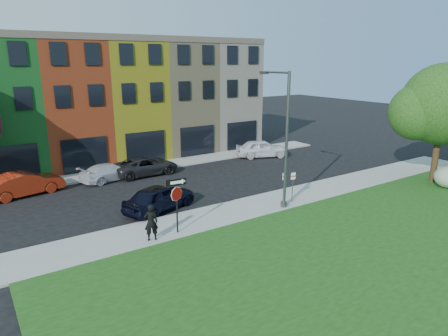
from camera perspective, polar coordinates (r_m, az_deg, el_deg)
ground at (r=21.25m, az=6.47°, el=-8.74°), size 120.00×120.00×0.00m
sidewalk_near at (r=24.55m, az=5.57°, el=-5.19°), size 40.00×3.00×0.12m
sidewalk_far at (r=32.42m, az=-15.08°, el=-0.56°), size 40.00×2.40×0.12m
rowhouse_block at (r=37.51m, az=-17.98°, el=9.00°), size 30.00×10.12×10.00m
stop_sign at (r=19.90m, az=-6.79°, el=-3.80°), size 1.05×0.15×2.84m
man at (r=19.67m, az=-10.38°, el=-7.64°), size 0.89×0.78×1.83m
sedan_near at (r=23.71m, az=-9.19°, el=-4.20°), size 4.81×5.81×1.58m
parked_car_red at (r=29.06m, az=-26.55°, el=-2.02°), size 3.50×5.38×1.56m
parked_car_silver at (r=30.42m, az=-16.02°, el=-0.53°), size 3.85×5.23×1.27m
parked_car_dark at (r=31.21m, az=-11.13°, el=0.28°), size 2.45×5.07×1.39m
parked_car_white at (r=36.40m, az=5.43°, el=2.81°), size 5.23×6.03×1.60m
street_lamp at (r=23.25m, az=8.57°, el=3.90°), size 0.40×2.58×7.88m
parking_sign_a at (r=23.81m, az=8.55°, el=-2.33°), size 0.32×0.10×2.18m
parking_sign_b at (r=24.57m, az=9.79°, el=-2.13°), size 0.32×0.10×1.96m
tree_park_a at (r=31.67m, az=28.78°, el=7.74°), size 6.73×5.89×8.33m
shrub at (r=31.22m, az=29.34°, el=-1.13°), size 1.77×1.77×1.50m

